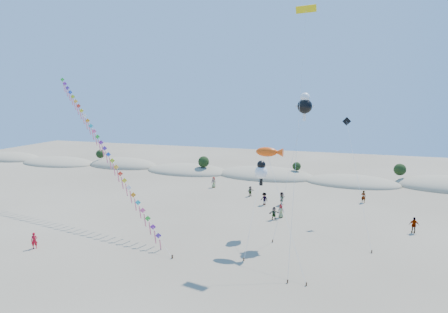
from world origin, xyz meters
TOP-DOWN VIEW (x-y plane):
  - ground at (0.00, 0.00)m, footprint 160.00×160.00m
  - dune_ridge at (1.06, 45.14)m, footprint 145.30×11.49m
  - kite_train at (-14.79, 14.81)m, footprint 25.95×16.54m
  - fish_kite at (6.88, 12.69)m, footprint 6.28×8.61m
  - cartoon_kite_low at (5.45, 15.50)m, footprint 1.43×8.65m
  - cartoon_kite_high at (9.77, 17.64)m, footprint 3.48×5.59m
  - parafoil_kite at (9.74, 15.70)m, footprint 2.15×11.89m
  - dark_kite at (15.09, 21.82)m, footprint 3.51×11.70m
  - flyer_foreground at (-15.68, 3.98)m, footprint 0.73×0.68m
  - beachgoers at (9.17, 26.32)m, footprint 35.57×14.22m

SIDE VIEW (x-z plane):
  - ground at x=0.00m, z-range 0.00..0.00m
  - dune_ridge at x=1.06m, z-range -2.67..2.90m
  - flyer_foreground at x=-15.68m, z-range 0.00..1.67m
  - beachgoers at x=9.17m, z-range -0.06..1.81m
  - cartoon_kite_low at x=5.45m, z-range 3.01..11.37m
  - dark_kite at x=15.09m, z-range 2.76..15.61m
  - kite_train at x=-14.79m, z-range 0.10..18.88m
  - fish_kite at x=6.88m, z-range 4.62..14.92m
  - cartoon_kite_high at x=9.77m, z-range 6.59..22.42m
  - parafoil_kite at x=9.74m, z-range 11.27..35.89m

